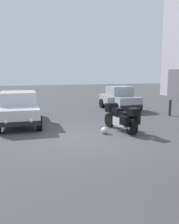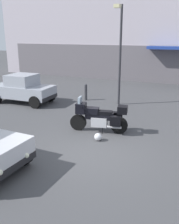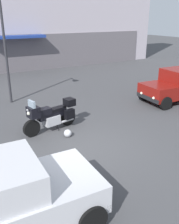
% 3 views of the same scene
% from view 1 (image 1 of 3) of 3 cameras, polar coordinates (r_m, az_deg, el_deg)
% --- Properties ---
extents(ground_plane, '(80.00, 80.00, 0.00)m').
position_cam_1_polar(ground_plane, '(9.57, -1.45, -5.70)').
color(ground_plane, '#424244').
extents(motorcycle, '(2.25, 0.97, 1.36)m').
position_cam_1_polar(motorcycle, '(10.37, 7.33, -1.08)').
color(motorcycle, black).
rests_on(motorcycle, ground).
extents(helmet, '(0.28, 0.28, 0.28)m').
position_cam_1_polar(helmet, '(9.90, 3.53, -4.36)').
color(helmet, silver).
rests_on(helmet, ground).
extents(car_sedan_far, '(4.63, 2.05, 1.56)m').
position_cam_1_polar(car_sedan_far, '(12.28, -16.32, 1.00)').
color(car_sedan_far, silver).
rests_on(car_sedan_far, ground).
extents(car_compact_side, '(3.51, 1.78, 1.56)m').
position_cam_1_polar(car_compact_side, '(16.32, 7.04, 3.22)').
color(car_compact_side, '#9EA3AD').
rests_on(car_compact_side, ground).
extents(bollard_curbside, '(0.16, 0.16, 0.95)m').
position_cam_1_polar(bollard_curbside, '(14.72, 18.45, 1.12)').
color(bollard_curbside, '#333338').
rests_on(bollard_curbside, ground).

